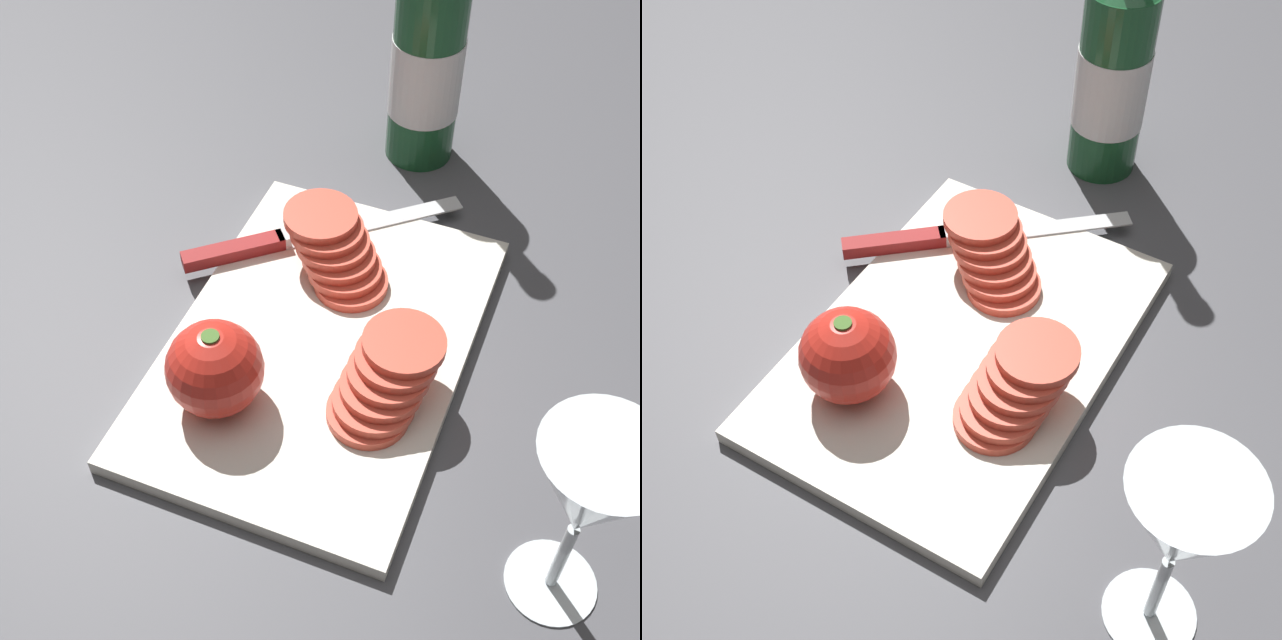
# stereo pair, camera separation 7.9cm
# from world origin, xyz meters

# --- Properties ---
(ground_plane) EXTENTS (3.00, 3.00, 0.00)m
(ground_plane) POSITION_xyz_m (0.00, 0.00, 0.00)
(ground_plane) COLOR #4C4C51
(cutting_board) EXTENTS (0.38, 0.26, 0.02)m
(cutting_board) POSITION_xyz_m (0.06, -0.02, 0.01)
(cutting_board) COLOR silver
(cutting_board) RESTS_ON ground_plane
(wine_bottle) EXTENTS (0.08, 0.08, 0.32)m
(wine_bottle) POSITION_xyz_m (0.38, -0.02, 0.12)
(wine_bottle) COLOR #194C28
(wine_bottle) RESTS_ON ground_plane
(wine_glass) EXTENTS (0.09, 0.09, 0.18)m
(wine_glass) POSITION_xyz_m (-0.08, -0.27, 0.13)
(wine_glass) COLOR silver
(wine_glass) RESTS_ON ground_plane
(whole_tomato) EXTENTS (0.08, 0.08, 0.08)m
(whole_tomato) POSITION_xyz_m (-0.03, 0.03, 0.06)
(whole_tomato) COLOR red
(whole_tomato) RESTS_ON cutting_board
(knife) EXTENTS (0.21, 0.24, 0.01)m
(knife) POSITION_xyz_m (0.15, 0.07, 0.02)
(knife) COLOR silver
(knife) RESTS_ON cutting_board
(tomato_slice_stack_near) EXTENTS (0.10, 0.11, 0.06)m
(tomato_slice_stack_near) POSITION_xyz_m (0.15, -0.00, 0.04)
(tomato_slice_stack_near) COLOR #DB4C38
(tomato_slice_stack_near) RESTS_ON cutting_board
(tomato_slice_stack_far) EXTENTS (0.12, 0.09, 0.06)m
(tomato_slice_stack_far) POSITION_xyz_m (0.02, -0.10, 0.04)
(tomato_slice_stack_far) COLOR #DB4C38
(tomato_slice_stack_far) RESTS_ON cutting_board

